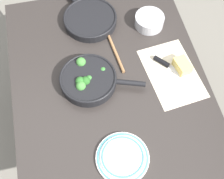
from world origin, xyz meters
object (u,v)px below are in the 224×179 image
at_px(skillet_broccoli, 88,80).
at_px(wooden_spoon, 109,38).
at_px(grater_knife, 170,67).
at_px(skillet_eggs, 90,19).
at_px(prep_bowl_steel, 149,21).
at_px(dinner_plate_stack, 123,157).
at_px(cheese_block, 182,66).

height_order(skillet_broccoli, wooden_spoon, skillet_broccoli).
distance_m(wooden_spoon, grater_knife, 0.35).
xyz_separation_m(skillet_eggs, wooden_spoon, (-0.13, -0.08, -0.02)).
xyz_separation_m(grater_knife, prep_bowl_steel, (0.29, 0.03, 0.02)).
bearing_deg(dinner_plate_stack, skillet_broccoli, 10.45).
xyz_separation_m(cheese_block, prep_bowl_steel, (0.30, 0.08, 0.00)).
height_order(grater_knife, cheese_block, cheese_block).
distance_m(skillet_broccoli, wooden_spoon, 0.28).
bearing_deg(cheese_block, wooden_spoon, 50.07).
bearing_deg(cheese_block, skillet_eggs, 44.67).
bearing_deg(dinner_plate_stack, cheese_block, -45.88).
xyz_separation_m(cheese_block, dinner_plate_stack, (-0.37, 0.38, -0.01)).
height_order(skillet_eggs, grater_knife, skillet_eggs).
xyz_separation_m(skillet_broccoli, dinner_plate_stack, (-0.39, -0.07, -0.02)).
xyz_separation_m(skillet_eggs, cheese_block, (-0.38, -0.38, 0.00)).
distance_m(cheese_block, prep_bowl_steel, 0.31).
height_order(cheese_block, prep_bowl_steel, prep_bowl_steel).
xyz_separation_m(dinner_plate_stack, prep_bowl_steel, (0.67, -0.30, 0.02)).
distance_m(skillet_eggs, grater_knife, 0.49).
distance_m(wooden_spoon, cheese_block, 0.40).
bearing_deg(grater_knife, skillet_broccoli, -131.31).
height_order(skillet_eggs, wooden_spoon, skillet_eggs).
distance_m(skillet_broccoli, grater_knife, 0.40).
relative_size(skillet_broccoli, skillet_eggs, 0.96).
height_order(grater_knife, dinner_plate_stack, dinner_plate_stack).
distance_m(grater_knife, dinner_plate_stack, 0.51).
height_order(wooden_spoon, cheese_block, cheese_block).
distance_m(skillet_eggs, prep_bowl_steel, 0.31).
bearing_deg(prep_bowl_steel, skillet_broccoli, 127.15).
bearing_deg(skillet_broccoli, dinner_plate_stack, -60.80).
bearing_deg(prep_bowl_steel, skillet_eggs, 74.37).
bearing_deg(grater_knife, wooden_spoon, -174.73).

